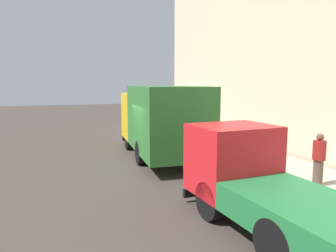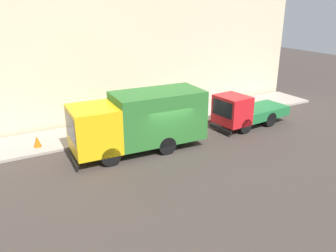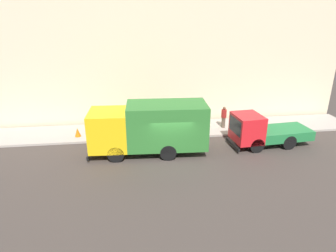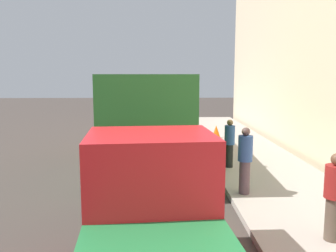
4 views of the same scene
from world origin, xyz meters
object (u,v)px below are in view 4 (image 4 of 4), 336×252
Objects in this scene: pedestrian_third at (335,195)px; small_flatbed_truck at (156,234)px; pedestrian_walking at (230,142)px; pedestrian_standing at (245,159)px; traffic_cone_orange at (216,132)px; large_utility_truck at (155,117)px.

small_flatbed_truck is at bearing 148.18° from pedestrian_third.
pedestrian_standing is (-0.13, -2.69, 0.07)m from pedestrian_walking.
pedestrian_third is 11.00m from traffic_cone_orange.
large_utility_truck reaches higher than pedestrian_standing.
pedestrian_standing is at bearing 57.47° from small_flatbed_truck.
pedestrian_third is at bearing 47.47° from pedestrian_standing.
large_utility_truck is at bearing -120.49° from traffic_cone_orange.
pedestrian_standing is at bearing -94.10° from traffic_cone_orange.
pedestrian_standing is 2.87m from pedestrian_third.
small_flatbed_truck is 3.70m from pedestrian_third.
pedestrian_third is (0.90, -5.37, 0.02)m from pedestrian_walking.
pedestrian_walking is 5.65m from traffic_cone_orange.
pedestrian_third reaches higher than traffic_cone_orange.
pedestrian_standing reaches higher than pedestrian_walking.
large_utility_truck is 1.34× the size of small_flatbed_truck.
pedestrian_walking is at bearing 41.15° from pedestrian_third.
large_utility_truck is at bearing -117.46° from pedestrian_standing.
large_utility_truck is at bearing 61.46° from pedestrian_third.
small_flatbed_truck is (0.10, -7.59, -0.71)m from large_utility_truck.
pedestrian_third is at bearing -57.30° from large_utility_truck.
pedestrian_standing is 2.79× the size of traffic_cone_orange.
pedestrian_third is at bearing -18.10° from pedestrian_walking.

